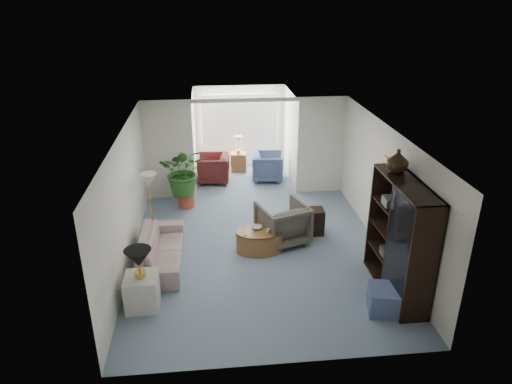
{
  "coord_description": "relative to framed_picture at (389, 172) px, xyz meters",
  "views": [
    {
      "loc": [
        -0.9,
        -8.03,
        4.86
      ],
      "look_at": [
        0.0,
        0.6,
        1.1
      ],
      "focal_mm": 32.73,
      "sensor_mm": 36.0,
      "label": 1
    }
  ],
  "objects": [
    {
      "name": "wingback_chair",
      "position": [
        -1.92,
        0.57,
        -1.27
      ],
      "size": [
        1.18,
        1.19,
        0.86
      ],
      "primitive_type": "imported",
      "rotation": [
        0.0,
        0.0,
        3.47
      ],
      "color": "#5A5247",
      "rests_on": "ground"
    },
    {
      "name": "coffee_bowl",
      "position": [
        -2.49,
        0.35,
        -1.23
      ],
      "size": [
        0.25,
        0.25,
        0.05
      ],
      "primitive_type": "imported",
      "rotation": [
        0.0,
        0.0,
        -0.31
      ],
      "color": "silver",
      "rests_on": "coffee_table"
    },
    {
      "name": "back_header",
      "position": [
        -2.46,
        3.1,
        0.75
      ],
      "size": [
        2.6,
        0.12,
        0.1
      ],
      "primitive_type": "cube",
      "color": "white",
      "rests_on": "back_pier_left"
    },
    {
      "name": "shelf_clutter",
      "position": [
        -0.28,
        -1.22,
        -0.61
      ],
      "size": [
        0.3,
        0.91,
        1.06
      ],
      "color": "#454240",
      "rests_on": "entertainment_cabinet"
    },
    {
      "name": "coffee_table",
      "position": [
        -2.44,
        0.25,
        -1.47
      ],
      "size": [
        1.19,
        1.19,
        0.45
      ],
      "primitive_type": "cylinder",
      "rotation": [
        0.0,
        0.0,
        -0.31
      ],
      "color": "brown",
      "rests_on": "ground"
    },
    {
      "name": "window_pane",
      "position": [
        -2.46,
        5.28,
        -0.3
      ],
      "size": [
        2.2,
        0.02,
        1.5
      ],
      "primitive_type": "cube",
      "color": "white"
    },
    {
      "name": "framed_picture",
      "position": [
        0.0,
        0.0,
        0.0
      ],
      "size": [
        0.04,
        0.5,
        0.4
      ],
      "primitive_type": "cube",
      "color": "#B7A892"
    },
    {
      "name": "sunroom_chair_blue",
      "position": [
        -1.79,
        4.07,
        -1.32
      ],
      "size": [
        0.92,
        0.89,
        0.77
      ],
      "primitive_type": "imported",
      "rotation": [
        0.0,
        0.0,
        1.48
      ],
      "color": "#4B5C82",
      "rests_on": "ground"
    },
    {
      "name": "entertainment_cabinet",
      "position": [
        -0.23,
        -1.33,
        -0.68
      ],
      "size": [
        0.49,
        1.84,
        2.04
      ],
      "primitive_type": "cube",
      "color": "black",
      "rests_on": "ground"
    },
    {
      "name": "back_pier_right",
      "position": [
        -0.56,
        3.1,
        -0.45
      ],
      "size": [
        1.2,
        0.12,
        2.5
      ],
      "primitive_type": "cube",
      "color": "white",
      "rests_on": "ground"
    },
    {
      "name": "sunroom_chair_maroon",
      "position": [
        -3.29,
        4.07,
        -1.32
      ],
      "size": [
        0.91,
        0.89,
        0.77
      ],
      "primitive_type": "imported",
      "rotation": [
        0.0,
        0.0,
        -1.66
      ],
      "color": "#561D1E",
      "rests_on": "ground"
    },
    {
      "name": "end_table",
      "position": [
        -4.56,
        -1.37,
        -1.41
      ],
      "size": [
        0.53,
        0.53,
        0.59
      ],
      "primitive_type": "cube",
      "rotation": [
        0.0,
        0.0,
        -0.0
      ],
      "color": "silver",
      "rests_on": "ground"
    },
    {
      "name": "table_lamp",
      "position": [
        -4.56,
        -1.37,
        -0.76
      ],
      "size": [
        0.44,
        0.44,
        0.3
      ],
      "primitive_type": "cone",
      "color": "black",
      "rests_on": "end_table"
    },
    {
      "name": "window_blinds",
      "position": [
        -2.46,
        5.25,
        -0.3
      ],
      "size": [
        2.2,
        0.02,
        1.5
      ],
      "primitive_type": "cube",
      "color": "white"
    },
    {
      "name": "house_plant",
      "position": [
        -3.98,
        2.52,
        -0.77
      ],
      "size": [
        1.1,
        0.95,
        1.22
      ],
      "primitive_type": "imported",
      "color": "#2A5F20",
      "rests_on": "plant_pot"
    },
    {
      "name": "side_table_dark",
      "position": [
        -1.22,
        0.87,
        -1.42
      ],
      "size": [
        0.48,
        0.39,
        0.56
      ],
      "primitive_type": "cube",
      "rotation": [
        0.0,
        0.0,
        -0.02
      ],
      "color": "black",
      "rests_on": "ground"
    },
    {
      "name": "cabinet_urn",
      "position": [
        -0.23,
        -0.83,
        0.53
      ],
      "size": [
        0.37,
        0.37,
        0.39
      ],
      "primitive_type": "imported",
      "color": "#2F1F0F",
      "rests_on": "entertainment_cabinet"
    },
    {
      "name": "sunroom_table",
      "position": [
        -2.54,
        4.82,
        -1.43
      ],
      "size": [
        0.47,
        0.38,
        0.54
      ],
      "primitive_type": "cube",
      "rotation": [
        0.0,
        0.0,
        -0.09
      ],
      "color": "brown",
      "rests_on": "ground"
    },
    {
      "name": "plant_pot",
      "position": [
        -3.98,
        2.52,
        -1.54
      ],
      "size": [
        0.4,
        0.4,
        0.32
      ],
      "primitive_type": "cylinder",
      "color": "#B04233",
      "rests_on": "ground"
    },
    {
      "name": "back_pier_left",
      "position": [
        -4.36,
        3.1,
        -0.45
      ],
      "size": [
        1.2,
        0.12,
        2.5
      ],
      "primitive_type": "cube",
      "color": "white",
      "rests_on": "ground"
    },
    {
      "name": "sunroom_floor",
      "position": [
        -2.46,
        4.2,
        -1.7
      ],
      "size": [
        2.6,
        2.6,
        0.0
      ],
      "primitive_type": "plane",
      "color": "gray",
      "rests_on": "ground"
    },
    {
      "name": "floor",
      "position": [
        -2.46,
        0.1,
        -1.7
      ],
      "size": [
        6.0,
        6.0,
        0.0
      ],
      "primitive_type": "plane",
      "color": "gray",
      "rests_on": "ground"
    },
    {
      "name": "coffee_cup",
      "position": [
        -2.29,
        0.15,
        -1.21
      ],
      "size": [
        0.12,
        0.12,
        0.09
      ],
      "primitive_type": "imported",
      "rotation": [
        0.0,
        0.0,
        -0.31
      ],
      "color": "silver",
      "rests_on": "coffee_table"
    },
    {
      "name": "sofa",
      "position": [
        -4.36,
        -0.02,
        -1.41
      ],
      "size": [
        0.79,
        2.01,
        0.59
      ],
      "primitive_type": "imported",
      "rotation": [
        0.0,
        0.0,
        1.57
      ],
      "color": "#B7AA9A",
      "rests_on": "ground"
    },
    {
      "name": "floor_lamp",
      "position": [
        -4.65,
        1.22,
        -0.45
      ],
      "size": [
        0.36,
        0.36,
        0.28
      ],
      "primitive_type": "cone",
      "color": "#F3E4C2",
      "rests_on": "ground"
    },
    {
      "name": "ottoman",
      "position": [
        -0.6,
        -1.9,
        -1.49
      ],
      "size": [
        0.64,
        0.64,
        0.43
      ],
      "primitive_type": "cube",
      "rotation": [
        0.0,
        0.0,
        -0.21
      ],
      "color": "#4B5C82",
      "rests_on": "ground"
    }
  ]
}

